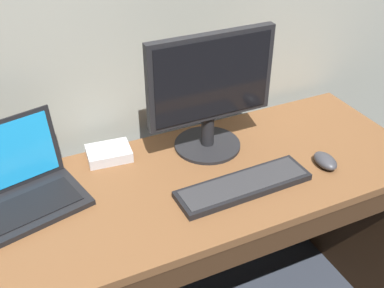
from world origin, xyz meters
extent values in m
cube|color=brown|center=(0.00, 0.00, 0.77)|extent=(1.81, 0.61, 0.03)
cube|color=#3D2716|center=(0.88, 0.00, 0.38)|extent=(0.06, 0.56, 0.76)
cube|color=#3D2716|center=(0.00, -0.29, 0.71)|extent=(1.74, 0.02, 0.09)
cube|color=black|center=(-0.42, 0.08, 0.80)|extent=(0.36, 0.28, 0.02)
cube|color=black|center=(-0.41, 0.07, 0.81)|extent=(0.29, 0.20, 0.00)
cube|color=black|center=(-0.45, 0.20, 0.92)|extent=(0.31, 0.12, 0.23)
cube|color=#198CD8|center=(-0.44, 0.20, 0.92)|extent=(0.28, 0.10, 0.20)
cylinder|color=black|center=(0.22, 0.15, 0.80)|extent=(0.24, 0.24, 0.01)
cylinder|color=black|center=(0.22, 0.15, 0.86)|extent=(0.05, 0.05, 0.12)
cube|color=black|center=(0.22, 0.14, 1.07)|extent=(0.45, 0.03, 0.31)
cube|color=black|center=(0.22, 0.12, 1.07)|extent=(0.42, 0.00, 0.28)
cube|color=black|center=(0.22, -0.12, 0.80)|extent=(0.46, 0.14, 0.02)
cube|color=#2D2D30|center=(0.22, -0.12, 0.81)|extent=(0.43, 0.12, 0.00)
ellipsoid|color=#38383D|center=(0.54, -0.13, 0.81)|extent=(0.07, 0.11, 0.04)
cube|color=silver|center=(-0.13, 0.23, 0.81)|extent=(0.16, 0.13, 0.04)
camera|label=1|loc=(-0.43, -1.12, 1.76)|focal=43.91mm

